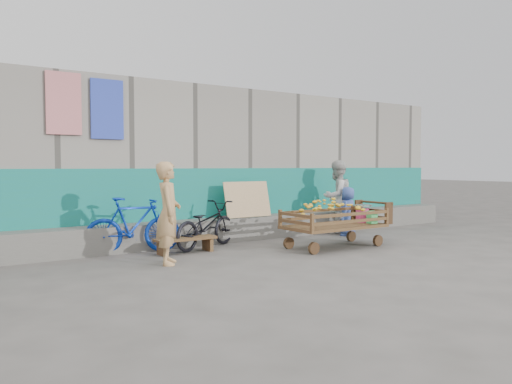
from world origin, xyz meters
TOP-DOWN VIEW (x-y plane):
  - ground at (0.00, 0.00)m, footprint 80.00×80.00m
  - building_wall at (-0.00, 4.05)m, footprint 12.00×3.50m
  - banana_cart at (1.07, 0.64)m, footprint 1.99×0.91m
  - bench at (-1.33, 1.61)m, footprint 1.04×0.31m
  - vendor_man at (-1.95, 0.91)m, footprint 0.56×0.65m
  - woman at (2.44, 1.99)m, footprint 0.82×0.68m
  - child at (2.36, 1.58)m, footprint 0.59×0.53m
  - bicycle_dark at (-0.81, 1.86)m, footprint 1.65×1.13m
  - bicycle_blue at (-2.06, 2.05)m, footprint 1.61×0.74m

SIDE VIEW (x-z plane):
  - ground at x=0.00m, z-range 0.00..0.00m
  - bench at x=-1.33m, z-range 0.06..0.32m
  - bicycle_dark at x=-0.81m, z-range 0.00..0.82m
  - bicycle_blue at x=-2.06m, z-range 0.00..0.93m
  - child at x=2.36m, z-range 0.00..1.01m
  - banana_cart at x=1.07m, z-range 0.15..1.00m
  - vendor_man at x=-1.95m, z-range 0.00..1.51m
  - woman at x=2.44m, z-range 0.00..1.56m
  - building_wall at x=0.00m, z-range -0.03..2.97m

